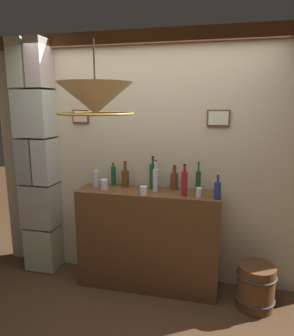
{
  "coord_description": "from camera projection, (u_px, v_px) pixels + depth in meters",
  "views": [
    {
      "loc": [
        0.68,
        -2.11,
        1.92
      ],
      "look_at": [
        0.0,
        0.78,
        1.3
      ],
      "focal_mm": 33.17,
      "sensor_mm": 36.0,
      "label": 1
    }
  ],
  "objects": [
    {
      "name": "stone_pillar",
      "position": [
        39.0,
        160.0,
        3.48
      ],
      "size": [
        0.39,
        0.35,
        2.56
      ],
      "color": "#B3B696",
      "rests_on": "ground"
    },
    {
      "name": "bar_shelf_unit",
      "position": [
        148.0,
        240.0,
        3.24
      ],
      "size": [
        1.45,
        0.38,
        1.05
      ],
      "primitive_type": "cube",
      "color": "brown",
      "rests_on": "ground"
    },
    {
      "name": "glass_tumbler_rocks",
      "position": [
        104.0,
        184.0,
        3.19
      ],
      "size": [
        0.07,
        0.07,
        0.1
      ],
      "color": "silver",
      "rests_on": "bar_shelf_unit"
    },
    {
      "name": "panelled_rear_partition",
      "position": [
        154.0,
        153.0,
        3.31
      ],
      "size": [
        3.66,
        0.15,
        2.64
      ],
      "color": "beige",
      "rests_on": "ground"
    },
    {
      "name": "liquor_bottle_vermouth",
      "position": [
        155.0,
        179.0,
        3.1
      ],
      "size": [
        0.06,
        0.06,
        0.32
      ],
      "color": "silver",
      "rests_on": "bar_shelf_unit"
    },
    {
      "name": "pendant_lamp",
      "position": [
        95.0,
        99.0,
        2.12
      ],
      "size": [
        0.53,
        0.53,
        0.5
      ],
      "color": "beige"
    },
    {
      "name": "liquor_bottle_port",
      "position": [
        174.0,
        180.0,
        3.18
      ],
      "size": [
        0.08,
        0.08,
        0.27
      ],
      "color": "brown",
      "rests_on": "bar_shelf_unit"
    },
    {
      "name": "liquor_bottle_rum",
      "position": [
        125.0,
        177.0,
        3.28
      ],
      "size": [
        0.08,
        0.08,
        0.28
      ],
      "color": "#593A13",
      "rests_on": "bar_shelf_unit"
    },
    {
      "name": "liquor_bottle_mezcal",
      "position": [
        198.0,
        181.0,
        3.1
      ],
      "size": [
        0.05,
        0.05,
        0.3
      ],
      "color": "#194A26",
      "rests_on": "bar_shelf_unit"
    },
    {
      "name": "wooden_barrel",
      "position": [
        256.0,
        286.0,
        2.95
      ],
      "size": [
        0.37,
        0.37,
        0.43
      ],
      "color": "brown",
      "rests_on": "ground"
    },
    {
      "name": "liquor_bottle_gin",
      "position": [
        153.0,
        176.0,
        3.21
      ],
      "size": [
        0.07,
        0.07,
        0.34
      ],
      "color": "#1B4A26",
      "rests_on": "bar_shelf_unit"
    },
    {
      "name": "glass_tumbler_shot",
      "position": [
        143.0,
        191.0,
        3.0
      ],
      "size": [
        0.07,
        0.07,
        0.08
      ],
      "color": "silver",
      "rests_on": "bar_shelf_unit"
    },
    {
      "name": "liquor_bottle_rye",
      "position": [
        113.0,
        176.0,
        3.33
      ],
      "size": [
        0.05,
        0.05,
        0.26
      ],
      "color": "#174E21",
      "rests_on": "bar_shelf_unit"
    },
    {
      "name": "liquor_bottle_sherry",
      "position": [
        217.0,
        190.0,
        2.86
      ],
      "size": [
        0.06,
        0.06,
        0.24
      ],
      "color": "navy",
      "rests_on": "bar_shelf_unit"
    },
    {
      "name": "liquor_bottle_amaro",
      "position": [
        184.0,
        183.0,
        2.95
      ],
      "size": [
        0.06,
        0.06,
        0.31
      ],
      "color": "maroon",
      "rests_on": "bar_shelf_unit"
    },
    {
      "name": "glass_tumbler_highball",
      "position": [
        199.0,
        192.0,
        2.93
      ],
      "size": [
        0.06,
        0.06,
        0.09
      ],
      "color": "silver",
      "rests_on": "bar_shelf_unit"
    },
    {
      "name": "liquor_bottle_tequila",
      "position": [
        96.0,
        178.0,
        3.25
      ],
      "size": [
        0.06,
        0.06,
        0.25
      ],
      "color": "#B5BCC8",
      "rests_on": "bar_shelf_unit"
    }
  ]
}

